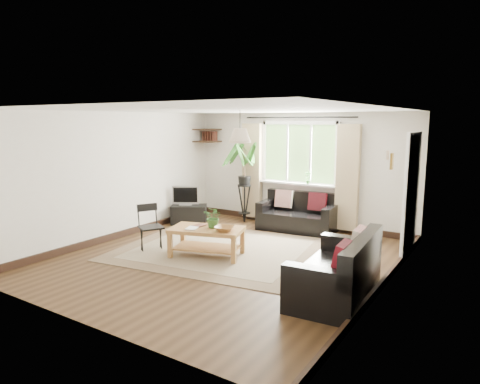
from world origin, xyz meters
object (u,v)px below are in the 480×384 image
Objects in this scene: sofa_back at (297,213)px; folding_chair at (151,228)px; coffee_table at (207,242)px; palm_stand at (244,182)px; tv_stand at (189,214)px; sofa_right at (336,267)px.

folding_chair reaches higher than sofa_back.
palm_stand is at bearing 107.77° from coffee_table.
sofa_back is at bearing -1.78° from folding_chair.
coffee_table reaches higher than tv_stand.
folding_chair is at bearing -96.79° from sofa_right.
sofa_right is 2.08× the size of folding_chair.
sofa_right is 2.19× the size of tv_stand.
folding_chair is (0.70, -1.88, 0.19)m from tv_stand.
coffee_table is 2.62m from palm_stand.
coffee_table is at bearing -47.18° from folding_chair.
palm_stand reaches higher than tv_stand.
palm_stand is 2.73m from folding_chair.
palm_stand is 2.28× the size of folding_chair.
sofa_right is 0.91× the size of palm_stand.
palm_stand is at bearing -136.03° from sofa_right.
folding_chair reaches higher than tv_stand.
palm_stand is at bearing 173.72° from sofa_back.
coffee_table is at bearing -104.05° from sofa_right.
tv_stand is 1.41m from palm_stand.
folding_chair is at bearing -165.81° from coffee_table.
folding_chair is (-0.24, -2.67, -0.51)m from palm_stand.
coffee_table is 1.56× the size of tv_stand.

